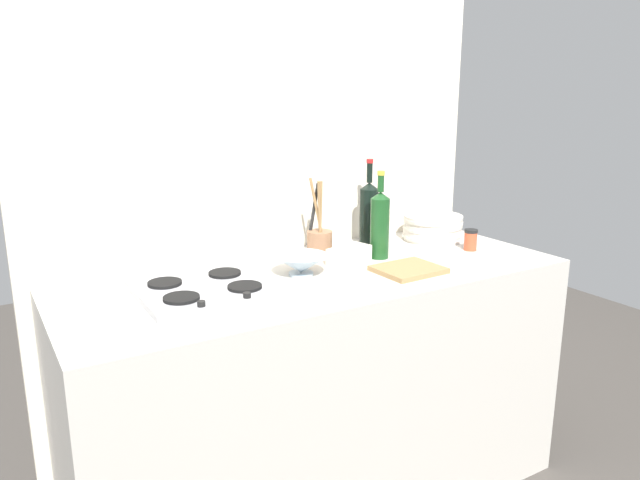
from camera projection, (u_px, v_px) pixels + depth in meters
name	position (u px, v px, depth m)	size (l,w,h in m)	color
counter_block	(320.00, 389.00, 2.22)	(1.80, 0.70, 0.90)	beige
backsplash_panel	(271.00, 204.00, 2.38)	(1.90, 0.06, 2.17)	beige
stovetop_hob	(205.00, 289.00, 1.90)	(0.41, 0.37, 0.04)	#B2B2B7
plate_stack	(432.00, 227.00, 2.57)	(0.26, 0.25, 0.11)	silver
wine_bottle_leftmost	(380.00, 224.00, 2.27)	(0.07, 0.07, 0.34)	#19471E
wine_bottle_mid_left	(369.00, 213.00, 2.45)	(0.08, 0.08, 0.36)	black
mixing_bowl	(301.00, 264.00, 2.08)	(0.19, 0.19, 0.07)	silver
butter_dish	(349.00, 255.00, 2.22)	(0.17, 0.08, 0.06)	silver
utensil_crock	(319.00, 240.00, 2.31)	(0.10, 0.10, 0.31)	#996B4C
condiment_jar_front	(471.00, 240.00, 2.40)	(0.05, 0.05, 0.09)	#C64C2D
cutting_board	(408.00, 269.00, 2.12)	(0.22, 0.19, 0.02)	#9E7A4C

